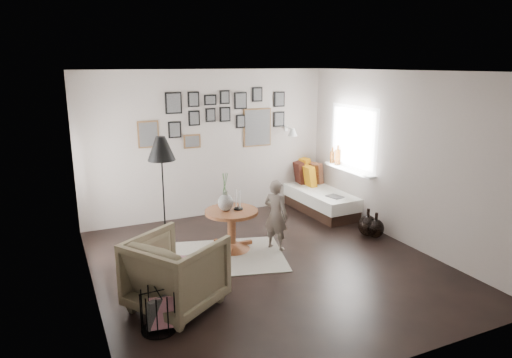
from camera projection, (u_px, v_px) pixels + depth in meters
name	position (u px, v px, depth m)	size (l,w,h in m)	color
ground	(268.00, 265.00, 6.28)	(4.80, 4.80, 0.00)	black
wall_back	(208.00, 144.00, 8.07)	(4.50, 4.50, 0.00)	#A4988F
wall_front	(395.00, 233.00, 3.85)	(4.50, 4.50, 0.00)	#A4988F
wall_left	(87.00, 193.00, 5.04)	(4.80, 4.80, 0.00)	#A4988F
wall_right	(402.00, 158.00, 6.88)	(4.80, 4.80, 0.00)	#A4988F
ceiling	(269.00, 71.00, 5.64)	(4.80, 4.80, 0.00)	white
door_left	(81.00, 189.00, 6.17)	(0.00, 2.14, 2.14)	white
window_right	(344.00, 165.00, 8.12)	(0.15, 1.32, 1.30)	white
gallery_wall	(223.00, 119.00, 8.06)	(2.74, 0.03, 1.08)	brown
wall_sconce	(292.00, 132.00, 8.43)	(0.18, 0.36, 0.16)	white
rug	(219.00, 257.00, 6.52)	(1.84, 1.29, 0.01)	silver
pedestal_table	(232.00, 232.00, 6.73)	(0.78, 0.78, 0.61)	brown
vase	(226.00, 199.00, 6.59)	(0.22, 0.22, 0.56)	black
candles	(238.00, 200.00, 6.65)	(0.13, 0.13, 0.29)	black
daybed	(318.00, 195.00, 8.62)	(0.86, 1.92, 0.90)	black
magazine_on_daybed	(335.00, 197.00, 8.00)	(0.20, 0.28, 0.01)	black
armchair	(176.00, 272.00, 5.10)	(0.90, 0.92, 0.84)	#72684D
armchair_cushion	(177.00, 265.00, 5.15)	(0.38, 0.38, 0.10)	silver
floor_lamp	(161.00, 153.00, 6.44)	(0.40, 0.40, 1.70)	black
magazine_basket	(158.00, 311.00, 4.69)	(0.36, 0.36, 0.44)	black
demijohn_large	(368.00, 225.00, 7.30)	(0.30, 0.30, 0.45)	black
demijohn_small	(376.00, 228.00, 7.23)	(0.27, 0.27, 0.41)	black
child	(276.00, 215.00, 6.70)	(0.39, 0.25, 1.06)	#695C53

